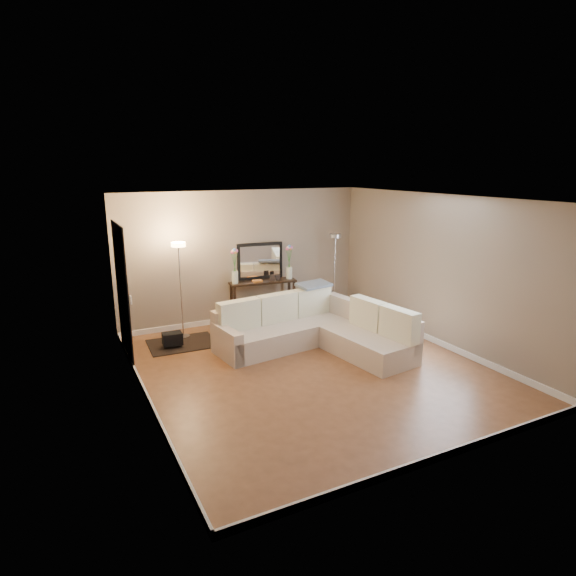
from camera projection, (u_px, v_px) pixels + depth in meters
name	position (u px, v px, depth m)	size (l,w,h in m)	color
floor	(311.00, 368.00, 7.48)	(5.00, 5.50, 0.01)	brown
ceiling	(313.00, 198.00, 6.83)	(5.00, 5.50, 0.01)	white
wall_back	(244.00, 257.00, 9.54)	(5.00, 0.02, 2.60)	gray
wall_front	(449.00, 348.00, 4.77)	(5.00, 0.02, 2.60)	gray
wall_left	(139.00, 309.00, 6.06)	(0.02, 5.50, 2.60)	gray
wall_right	(439.00, 271.00, 8.25)	(0.02, 5.50, 2.60)	gray
baseboard_back	(245.00, 317.00, 9.83)	(5.00, 0.03, 0.10)	white
baseboard_front	(438.00, 457.00, 5.10)	(5.00, 0.03, 0.10)	white
baseboard_left	(148.00, 399.00, 6.38)	(0.03, 5.50, 0.10)	white
baseboard_right	(433.00, 340.00, 8.55)	(0.03, 5.50, 0.10)	white
doorway	(122.00, 293.00, 7.59)	(0.02, 1.20, 2.20)	black
switch_plate	(131.00, 300.00, 6.83)	(0.02, 0.08, 0.12)	white
sectional_sofa	(314.00, 329.00, 8.25)	(2.78, 2.48, 0.88)	beige
throw_blanket	(314.00, 285.00, 8.83)	(0.63, 0.36, 0.05)	slate
console_table	(259.00, 298.00, 9.65)	(1.37, 0.50, 0.82)	black
leaning_mirror	(260.00, 261.00, 9.65)	(0.94, 0.15, 0.74)	black
table_decor	(263.00, 280.00, 9.55)	(0.57, 0.15, 0.13)	orange
flower_vase_left	(235.00, 269.00, 9.33)	(0.16, 0.14, 0.70)	silver
flower_vase_right	(289.00, 265.00, 9.71)	(0.16, 0.14, 0.70)	silver
floor_lamp_lit	(180.00, 271.00, 8.50)	(0.26, 0.26, 1.76)	silver
floor_lamp_unlit	(335.00, 258.00, 10.00)	(0.27, 0.27, 1.69)	silver
charcoal_rug	(182.00, 343.00, 8.48)	(1.15, 0.86, 0.02)	black
black_bag	(172.00, 339.00, 8.27)	(0.32, 0.23, 0.21)	black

